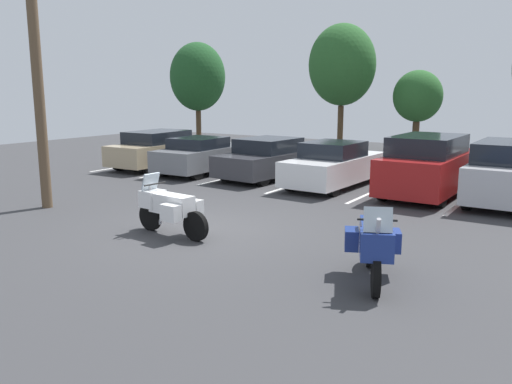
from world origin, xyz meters
The scene contains 14 objects.
ground centered at (0.00, 0.00, -0.05)m, with size 44.00×44.00×0.10m, color #38383A.
motorcycle_touring centered at (-0.24, -0.73, 0.63)m, with size 2.10×0.95×1.35m.
motorcycle_second centered at (4.65, -1.10, 0.68)m, with size 1.24×1.98×1.43m.
parking_stripes centered at (-0.95, 6.83, 0.00)m, with size 16.50×4.75×0.01m.
car_tan centered at (-7.68, 6.96, 0.76)m, with size 1.98×4.87×1.53m.
car_grey centered at (-5.22, 6.71, 0.69)m, with size 1.95×4.44×1.41m.
car_charcoal centered at (-2.43, 7.14, 0.71)m, with size 2.25×4.73×1.47m.
car_white centered at (0.32, 6.78, 0.72)m, with size 1.95×4.63×1.51m.
car_red centered at (3.35, 6.99, 0.91)m, with size 2.02×4.71×1.85m.
car_silver centered at (5.63, 6.97, 0.89)m, with size 1.87×4.29×1.78m.
utility_pole centered at (-5.00, -0.47, 4.14)m, with size 1.53×1.15×8.01m.
tree_far_left centered at (-0.22, 17.82, 2.86)m, with size 2.46×2.46×4.17m.
tree_center centered at (-13.28, 16.40, 3.96)m, with size 3.38×3.38×6.03m.
tree_left centered at (-3.97, 16.88, 4.46)m, with size 3.49×3.49×6.58m.
Camera 1 is at (7.58, -9.25, 3.21)m, focal length 36.92 mm.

